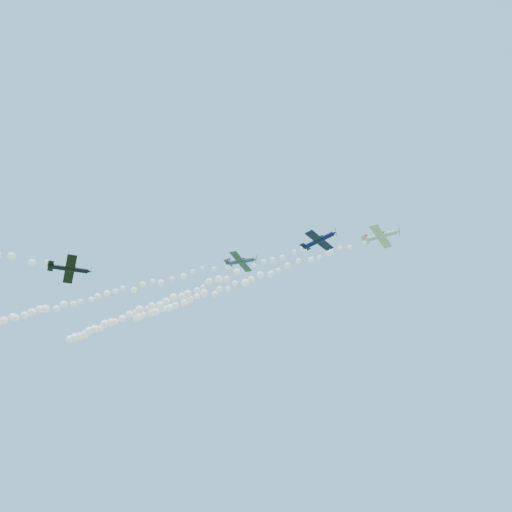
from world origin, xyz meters
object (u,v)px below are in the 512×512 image
Objects in this scene: plane_white at (381,236)px; plane_black at (70,269)px; plane_navy at (319,240)px; plane_grey at (241,261)px.

plane_white is 1.29× the size of plane_black.
plane_white is 13.24m from plane_navy.
plane_grey is at bearing -152.16° from plane_white.
plane_black is at bearing -119.53° from plane_grey.
plane_white is 58.62m from plane_black.
plane_white is 0.99× the size of plane_navy.
plane_navy is 1.30× the size of plane_black.
plane_navy is at bearing -137.45° from plane_white.
plane_black is (-9.88, -30.09, -12.18)m from plane_grey.
plane_black is (-25.63, -35.09, -13.95)m from plane_navy.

